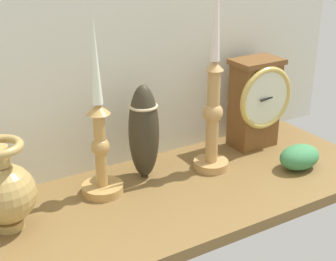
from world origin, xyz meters
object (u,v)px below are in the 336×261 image
Objects in this scene: mantel_clock at (256,102)px; candlestick_tall_center at (100,143)px; brass_vase_bulbous at (5,190)px; tall_ceramic_vase at (144,131)px; candlestick_tall_left at (213,106)px.

candlestick_tall_center reaches higher than mantel_clock.
mantel_clock is 62.02cm from brass_vase_bulbous.
tall_ceramic_vase is at bearing 9.12° from brass_vase_bulbous.
tall_ceramic_vase is (30.69, 4.93, 2.86)cm from brass_vase_bulbous.
candlestick_tall_center is at bearing -170.20° from tall_ceramic_vase.
candlestick_tall_center is 1.73× the size of tall_ceramic_vase.
mantel_clock is at bearing 2.79° from candlestick_tall_center.
brass_vase_bulbous is at bearing -175.28° from mantel_clock.
brass_vase_bulbous is at bearing -171.25° from candlestick_tall_center.
tall_ceramic_vase reaches higher than brass_vase_bulbous.
candlestick_tall_left is at bearing -5.51° from candlestick_tall_center.
candlestick_tall_center is at bearing 8.75° from brass_vase_bulbous.
candlestick_tall_center is at bearing -177.21° from mantel_clock.
mantel_clock is at bearing 0.30° from tall_ceramic_vase.
brass_vase_bulbous is at bearing -170.88° from tall_ceramic_vase.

